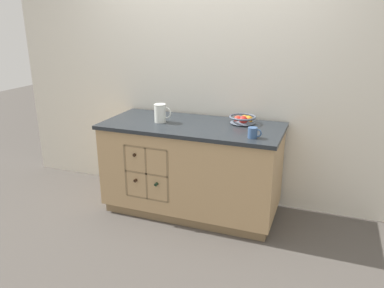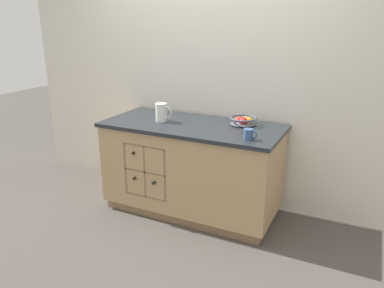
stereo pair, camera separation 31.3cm
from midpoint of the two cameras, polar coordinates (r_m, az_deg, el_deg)
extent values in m
plane|color=#4C4742|center=(3.80, 2.40, -9.94)|extent=(14.00, 14.00, 0.00)
cube|color=silver|center=(3.77, 5.31, 10.30)|extent=(4.40, 0.06, 2.55)
cube|color=olive|center=(3.78, 2.41, -9.34)|extent=(1.57, 0.65, 0.09)
cube|color=tan|center=(3.60, 2.50, -3.36)|extent=(1.63, 0.71, 0.76)
cube|color=#23282D|center=(3.47, 2.59, 2.73)|extent=(1.67, 0.75, 0.03)
cube|color=olive|center=(3.51, -3.83, -3.78)|extent=(0.43, 0.01, 0.50)
cube|color=olive|center=(3.57, -7.22, -3.48)|extent=(0.02, 0.10, 0.50)
cube|color=olive|center=(3.37, -1.11, -4.69)|extent=(0.02, 0.10, 0.50)
cube|color=olive|center=(3.57, -4.16, -7.77)|extent=(0.43, 0.10, 0.02)
cube|color=olive|center=(3.47, -4.26, -4.07)|extent=(0.43, 0.10, 0.02)
cube|color=olive|center=(3.38, -4.36, -0.17)|extent=(0.43, 0.10, 0.02)
cube|color=olive|center=(3.47, -4.26, -4.07)|extent=(0.02, 0.10, 0.50)
cylinder|color=black|center=(3.63, -4.85, -4.34)|extent=(0.08, 0.19, 0.08)
cylinder|color=black|center=(3.53, -5.98, -5.11)|extent=(0.03, 0.08, 0.03)
cylinder|color=black|center=(3.55, -1.77, -4.89)|extent=(0.08, 0.21, 0.08)
cylinder|color=black|center=(3.42, -2.97, -5.80)|extent=(0.03, 0.09, 0.03)
cylinder|color=black|center=(3.55, -4.96, -0.65)|extent=(0.07, 0.18, 0.07)
cylinder|color=black|center=(3.44, -6.07, -1.29)|extent=(0.03, 0.08, 0.03)
cylinder|color=#4C5666|center=(3.49, 10.34, 2.93)|extent=(0.11, 0.11, 0.01)
cone|color=#4C5666|center=(3.48, 10.37, 3.51)|extent=(0.23, 0.23, 0.06)
torus|color=#4C5666|center=(3.48, 10.39, 3.87)|extent=(0.25, 0.25, 0.02)
sphere|color=gold|center=(3.51, 10.69, 3.61)|extent=(0.07, 0.07, 0.07)
sphere|color=red|center=(3.43, 10.43, 3.37)|extent=(0.08, 0.08, 0.08)
sphere|color=red|center=(3.47, 9.62, 3.51)|extent=(0.07, 0.07, 0.07)
sphere|color=orange|center=(3.47, 11.29, 3.43)|extent=(0.07, 0.07, 0.07)
cylinder|color=silver|center=(3.54, -2.20, 4.81)|extent=(0.11, 0.11, 0.17)
torus|color=silver|center=(3.53, -2.21, 6.11)|extent=(0.11, 0.11, 0.01)
torus|color=silver|center=(3.52, -1.38, 4.85)|extent=(0.11, 0.01, 0.11)
cylinder|color=#385684|center=(3.06, 11.48, 1.42)|extent=(0.08, 0.08, 0.09)
torus|color=#385684|center=(3.05, 12.23, 1.35)|extent=(0.07, 0.01, 0.07)
camera|label=1|loc=(0.16, -87.45, 0.85)|focal=35.00mm
camera|label=2|loc=(0.16, 92.55, -0.85)|focal=35.00mm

